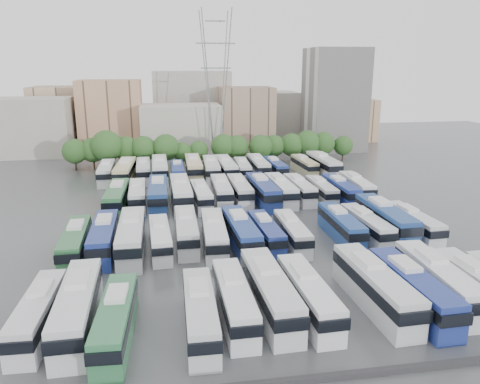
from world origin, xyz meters
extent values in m
plane|color=#424447|center=(0.00, 0.00, 0.00)|extent=(220.00, 220.00, 0.00)
cube|color=#2D2D30|center=(0.00, -33.00, 0.25)|extent=(56.00, 0.50, 0.50)
cylinder|color=black|center=(-29.34, 42.02, 1.10)|extent=(0.36, 0.36, 2.20)
sphere|color=#234C1E|center=(-29.34, 42.02, 4.09)|extent=(5.28, 5.28, 5.28)
cylinder|color=black|center=(-25.67, 42.75, 1.11)|extent=(0.36, 0.36, 2.21)
sphere|color=#234C1E|center=(-25.67, 42.75, 4.11)|extent=(5.31, 5.31, 5.31)
cylinder|color=black|center=(-22.59, 41.25, 1.39)|extent=(0.36, 0.36, 2.78)
sphere|color=#234C1E|center=(-22.59, 41.25, 5.16)|extent=(6.67, 6.67, 6.67)
cylinder|color=black|center=(-18.69, 42.83, 1.13)|extent=(0.36, 0.36, 2.25)
sphere|color=#234C1E|center=(-18.69, 42.83, 4.18)|extent=(5.41, 5.41, 5.41)
cylinder|color=black|center=(-14.91, 41.82, 1.15)|extent=(0.36, 0.36, 2.30)
sphere|color=#234C1E|center=(-14.91, 41.82, 4.26)|extent=(5.51, 5.51, 5.51)
cylinder|color=black|center=(-10.10, 41.32, 1.21)|extent=(0.36, 0.36, 2.42)
sphere|color=#234C1E|center=(-10.10, 41.32, 4.49)|extent=(5.80, 5.80, 5.80)
cylinder|color=black|center=(-6.63, 41.60, 0.89)|extent=(0.36, 0.36, 1.78)
sphere|color=#234C1E|center=(-6.63, 41.60, 3.31)|extent=(4.28, 4.28, 4.28)
cylinder|color=black|center=(-2.97, 42.19, 0.91)|extent=(0.36, 0.36, 1.83)
sphere|color=#234C1E|center=(-2.97, 42.19, 3.39)|extent=(4.39, 4.39, 4.39)
cylinder|color=black|center=(2.53, 41.90, 1.14)|extent=(0.36, 0.36, 2.29)
sphere|color=#234C1E|center=(2.53, 41.90, 4.25)|extent=(5.49, 5.49, 5.49)
cylinder|color=black|center=(5.62, 41.74, 1.09)|extent=(0.36, 0.36, 2.19)
sphere|color=#234C1E|center=(5.62, 41.74, 4.07)|extent=(5.26, 5.26, 5.26)
cylinder|color=black|center=(10.86, 41.17, 1.10)|extent=(0.36, 0.36, 2.21)
sphere|color=#234C1E|center=(10.86, 41.17, 4.10)|extent=(5.29, 5.29, 5.29)
cylinder|color=black|center=(14.31, 42.82, 1.05)|extent=(0.36, 0.36, 2.10)
sphere|color=#234C1E|center=(14.31, 42.82, 3.90)|extent=(5.03, 5.03, 5.03)
cylinder|color=black|center=(18.47, 42.52, 1.10)|extent=(0.36, 0.36, 2.20)
sphere|color=#234C1E|center=(18.47, 42.52, 4.08)|extent=(5.27, 5.27, 5.27)
cylinder|color=black|center=(22.23, 42.59, 1.19)|extent=(0.36, 0.36, 2.39)
sphere|color=#234C1E|center=(22.23, 42.59, 4.44)|extent=(5.74, 5.74, 5.74)
cylinder|color=black|center=(26.15, 42.84, 1.12)|extent=(0.36, 0.36, 2.24)
sphere|color=#234C1E|center=(26.15, 42.84, 4.15)|extent=(5.37, 5.37, 5.37)
cylinder|color=black|center=(30.99, 42.75, 0.94)|extent=(0.36, 0.36, 1.89)
sphere|color=#234C1E|center=(30.99, 42.75, 3.51)|extent=(4.54, 4.54, 4.54)
cube|color=#9E998E|center=(-42.00, 62.00, 7.00)|extent=(18.00, 14.00, 14.00)
cube|color=tan|center=(-24.00, 68.00, 9.00)|extent=(16.00, 12.00, 18.00)
cube|color=#ADA89E|center=(-6.00, 60.00, 6.00)|extent=(20.00, 14.00, 12.00)
cube|color=gray|center=(12.00, 66.00, 8.00)|extent=(14.00, 12.00, 16.00)
cube|color=gray|center=(-2.00, 80.00, 10.00)|extent=(22.00, 16.00, 20.00)
cube|color=tan|center=(-38.00, 78.00, 8.00)|extent=(16.00, 14.00, 16.00)
cube|color=#A39E93|center=(20.00, 78.00, 7.00)|extent=(18.00, 14.00, 14.00)
cube|color=tan|center=(44.00, 72.00, 6.00)|extent=(14.00, 12.00, 12.00)
cube|color=gray|center=(-14.00, 74.00, 5.00)|extent=(12.00, 10.00, 10.00)
cube|color=silver|center=(34.00, 58.00, 13.00)|extent=(14.00, 14.00, 26.00)
cylinder|color=slate|center=(0.00, 48.00, 17.00)|extent=(2.90, 2.91, 33.83)
cylinder|color=slate|center=(0.00, 52.00, 17.00)|extent=(2.90, 2.91, 33.83)
cylinder|color=slate|center=(4.00, 48.00, 17.00)|extent=(2.90, 2.91, 33.83)
cylinder|color=slate|center=(4.00, 52.00, 17.00)|extent=(2.90, 2.91, 33.83)
cube|color=slate|center=(2.00, 50.00, 31.28)|extent=(4.50, 0.30, 0.30)
cube|color=slate|center=(2.00, 50.00, 26.52)|extent=(9.00, 0.30, 0.30)
cube|color=slate|center=(2.00, 50.00, 21.08)|extent=(7.00, 0.30, 0.30)
cube|color=silver|center=(-21.58, -22.96, 1.59)|extent=(2.73, 11.31, 3.19)
cube|color=black|center=(-21.58, -23.10, 2.20)|extent=(2.85, 11.48, 0.94)
cube|color=silver|center=(-21.53, -21.55, 3.39)|extent=(1.68, 3.05, 0.41)
cube|color=silver|center=(-18.37, -23.03, 1.85)|extent=(3.06, 13.09, 3.69)
cube|color=black|center=(-18.37, -23.19, 2.55)|extent=(3.19, 13.28, 1.09)
cube|color=silver|center=(-18.41, -21.40, 3.93)|extent=(1.92, 3.51, 0.48)
cube|color=#317347|center=(-15.03, -25.24, 1.63)|extent=(2.99, 11.61, 3.26)
cube|color=black|center=(-15.04, -25.38, 2.25)|extent=(3.12, 11.79, 0.96)
cube|color=silver|center=(-14.96, -23.80, 3.47)|extent=(1.77, 3.14, 0.42)
cube|color=silver|center=(-8.12, -25.17, 1.64)|extent=(2.66, 11.60, 3.27)
cube|color=black|center=(-8.13, -25.32, 2.26)|extent=(2.77, 11.77, 0.96)
cube|color=silver|center=(-8.10, -23.73, 3.49)|extent=(1.69, 3.11, 0.42)
cube|color=silver|center=(-4.96, -23.51, 1.65)|extent=(2.60, 11.68, 3.30)
cube|color=black|center=(-4.96, -23.66, 2.28)|extent=(2.71, 11.85, 0.97)
cube|color=silver|center=(-4.98, -22.06, 3.52)|extent=(1.68, 3.12, 0.43)
cube|color=silver|center=(-1.60, -22.86, 1.84)|extent=(3.21, 13.05, 3.67)
cube|color=black|center=(-1.59, -23.02, 2.54)|extent=(3.35, 13.25, 1.08)
cube|color=silver|center=(-1.66, -21.24, 3.91)|extent=(1.96, 3.52, 0.48)
cube|color=white|center=(1.75, -23.70, 1.68)|extent=(2.94, 11.96, 3.37)
cube|color=black|center=(1.75, -23.85, 2.33)|extent=(3.07, 12.15, 0.99)
cube|color=silver|center=(1.70, -22.22, 3.58)|extent=(1.79, 3.23, 0.44)
cube|color=silver|center=(8.25, -23.46, 1.87)|extent=(3.30, 13.28, 3.73)
cube|color=black|center=(8.26, -23.63, 2.58)|extent=(3.44, 13.48, 1.10)
cube|color=silver|center=(8.19, -21.82, 3.98)|extent=(2.00, 3.58, 0.48)
cube|color=navy|center=(11.49, -24.39, 1.79)|extent=(2.99, 12.66, 3.57)
cube|color=black|center=(11.49, -24.55, 2.47)|extent=(3.12, 12.86, 1.05)
cube|color=silver|center=(11.45, -22.82, 3.80)|extent=(1.87, 3.40, 0.46)
cube|color=silver|center=(14.81, -23.10, 1.80)|extent=(3.12, 12.80, 3.60)
cube|color=black|center=(14.81, -23.26, 2.49)|extent=(3.25, 12.99, 1.06)
cube|color=silver|center=(14.87, -21.51, 3.84)|extent=(1.91, 3.45, 0.47)
cube|color=silver|center=(18.01, -24.94, 1.71)|extent=(2.77, 12.13, 3.43)
cube|color=silver|center=(17.99, -23.43, 3.65)|extent=(1.77, 3.25, 0.44)
cube|color=#2D6A3C|center=(-21.25, -6.90, 1.67)|extent=(2.89, 11.85, 3.34)
cube|color=black|center=(-21.24, -7.05, 2.31)|extent=(3.01, 12.03, 0.98)
cube|color=silver|center=(-21.30, -5.43, 3.55)|extent=(1.77, 3.19, 0.43)
cube|color=navy|center=(-18.12, -5.90, 1.75)|extent=(2.80, 12.41, 3.51)
cube|color=black|center=(-18.11, -6.05, 2.42)|extent=(2.92, 12.60, 1.03)
cube|color=silver|center=(-18.14, -4.35, 3.73)|extent=(1.80, 3.32, 0.45)
cube|color=silver|center=(-14.85, -6.49, 1.88)|extent=(2.87, 13.29, 3.76)
cube|color=black|center=(-14.85, -6.66, 2.60)|extent=(3.01, 13.49, 1.11)
cube|color=silver|center=(-14.86, -4.83, 4.01)|extent=(1.90, 3.55, 0.49)
cube|color=white|center=(-11.47, -6.60, 1.52)|extent=(2.82, 10.81, 3.03)
cube|color=black|center=(-11.46, -6.73, 2.10)|extent=(2.94, 10.97, 0.89)
cube|color=silver|center=(-11.54, -5.26, 3.23)|extent=(1.66, 2.93, 0.39)
cube|color=silver|center=(-8.20, -4.84, 1.68)|extent=(2.64, 11.90, 3.36)
cube|color=black|center=(-8.20, -4.99, 2.32)|extent=(2.76, 12.07, 0.99)
cube|color=silver|center=(-8.19, -3.35, 3.58)|extent=(1.71, 3.18, 0.44)
cube|color=silver|center=(-4.95, -6.99, 1.71)|extent=(3.08, 12.20, 3.43)
cube|color=black|center=(-4.96, -7.14, 2.37)|extent=(3.20, 12.39, 1.01)
cube|color=silver|center=(-4.89, -5.48, 3.65)|extent=(1.85, 3.30, 0.44)
cube|color=navy|center=(-1.61, -6.79, 1.76)|extent=(3.21, 12.52, 3.52)
cube|color=black|center=(-1.60, -6.94, 2.43)|extent=(3.34, 12.71, 1.03)
cube|color=silver|center=(-1.68, -5.24, 3.74)|extent=(1.91, 3.39, 0.45)
cube|color=navy|center=(1.58, -6.74, 1.51)|extent=(2.77, 10.74, 3.02)
cube|color=black|center=(1.58, -6.87, 2.09)|extent=(2.88, 10.91, 0.89)
cube|color=silver|center=(1.51, -5.41, 3.21)|extent=(1.64, 2.91, 0.39)
cube|color=silver|center=(4.83, -7.16, 1.52)|extent=(2.35, 10.74, 3.04)
cube|color=black|center=(4.83, -7.30, 2.10)|extent=(2.46, 10.91, 0.89)
cube|color=silver|center=(4.84, -5.82, 3.24)|extent=(1.54, 2.87, 0.39)
cube|color=navy|center=(11.70, -5.98, 1.63)|extent=(2.51, 11.55, 3.27)
cube|color=black|center=(11.70, -6.13, 2.26)|extent=(2.62, 11.72, 0.96)
cube|color=silver|center=(11.71, -4.54, 3.48)|extent=(1.65, 3.08, 0.42)
cube|color=silver|center=(14.95, -6.57, 1.59)|extent=(2.96, 11.30, 3.17)
cube|color=black|center=(14.95, -6.71, 2.19)|extent=(3.08, 11.47, 0.93)
cube|color=silver|center=(14.87, -5.18, 3.38)|extent=(1.74, 3.06, 0.41)
cube|color=navy|center=(18.10, -5.35, 1.90)|extent=(2.91, 13.42, 3.80)
cube|color=black|center=(18.10, -5.52, 2.63)|extent=(3.04, 13.63, 1.12)
cube|color=silver|center=(18.10, -3.67, 4.05)|extent=(1.92, 3.58, 0.49)
cube|color=silver|center=(21.37, -6.63, 1.60)|extent=(2.90, 11.41, 3.21)
cube|color=black|center=(21.38, -6.77, 2.22)|extent=(3.02, 11.58, 0.94)
cube|color=silver|center=(21.31, -5.21, 3.41)|extent=(1.73, 3.09, 0.41)
cube|color=#2F6F3F|center=(-18.11, 11.41, 1.79)|extent=(3.06, 12.74, 3.59)
cube|color=black|center=(-18.11, 11.25, 2.48)|extent=(3.20, 12.93, 1.06)
cube|color=silver|center=(-18.06, 12.99, 3.82)|extent=(1.89, 3.43, 0.46)
cube|color=silver|center=(-15.03, 12.88, 1.64)|extent=(2.79, 11.62, 3.27)
cube|color=black|center=(-15.03, 12.74, 2.26)|extent=(2.91, 11.80, 0.96)
cube|color=silver|center=(-15.07, 14.33, 3.49)|extent=(1.73, 3.13, 0.42)
cube|color=navy|center=(-11.76, 12.14, 1.88)|extent=(2.90, 13.28, 3.76)
cube|color=black|center=(-11.77, 11.97, 2.60)|extent=(3.04, 13.48, 1.11)
cube|color=silver|center=(-11.75, 13.79, 4.00)|extent=(1.90, 3.55, 0.49)
cube|color=silver|center=(-8.18, 12.13, 1.90)|extent=(3.12, 13.45, 3.79)
cube|color=black|center=(-8.18, 11.96, 2.62)|extent=(3.26, 13.65, 1.12)
cube|color=silver|center=(-8.22, 13.80, 4.04)|extent=(1.97, 3.61, 0.49)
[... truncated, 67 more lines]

